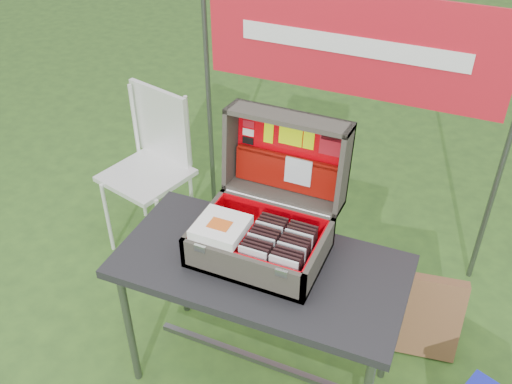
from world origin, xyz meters
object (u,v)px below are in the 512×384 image
at_px(table, 260,324).
at_px(chair, 146,177).
at_px(cardboard_box, 418,315).
at_px(suitcase, 265,199).

relative_size(table, chair, 1.26).
height_order(chair, cardboard_box, chair).
xyz_separation_m(table, suitcase, (-0.02, 0.10, 0.64)).
distance_m(table, suitcase, 0.65).
distance_m(suitcase, chair, 1.28).
bearing_deg(suitcase, cardboard_box, 30.59).
bearing_deg(suitcase, table, -77.25).
bearing_deg(table, cardboard_box, 36.42).
xyz_separation_m(table, cardboard_box, (0.65, 0.50, -0.16)).
bearing_deg(chair, suitcase, -15.67).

